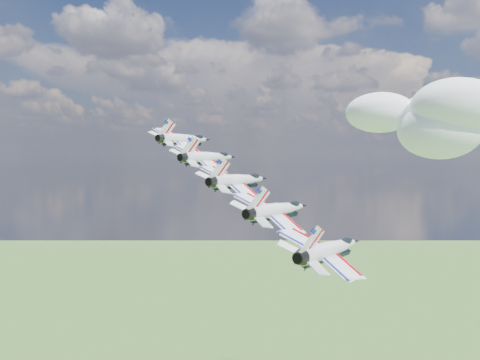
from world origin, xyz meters
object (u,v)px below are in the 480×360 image
(jet_0, at_px, (186,139))
(jet_2, at_px, (240,180))
(jet_1, at_px, (210,157))
(jet_4, at_px, (331,249))
(jet_3, at_px, (279,209))

(jet_0, bearing_deg, jet_2, -25.76)
(jet_1, xyz_separation_m, jet_4, (21.06, -22.22, -8.97))
(jet_1, bearing_deg, jet_0, 154.24)
(jet_3, xyz_separation_m, jet_4, (7.02, -7.41, -2.99))
(jet_3, distance_m, jet_4, 10.63)
(jet_2, bearing_deg, jet_3, -25.76)
(jet_2, xyz_separation_m, jet_3, (7.02, -7.41, -2.99))
(jet_4, bearing_deg, jet_0, 154.24)
(jet_0, bearing_deg, jet_1, -25.76)
(jet_0, distance_m, jet_2, 21.27)
(jet_1, height_order, jet_2, jet_1)
(jet_0, distance_m, jet_1, 10.63)
(jet_4, bearing_deg, jet_2, 154.24)
(jet_0, height_order, jet_2, jet_0)
(jet_0, relative_size, jet_2, 1.00)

